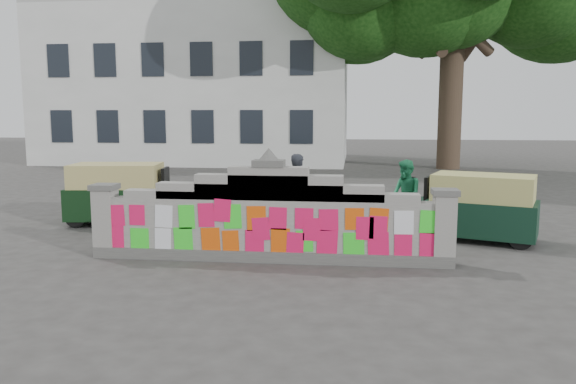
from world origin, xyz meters
name	(u,v)px	position (x,y,z in m)	size (l,w,h in m)	color
ground	(269,260)	(0.00, 0.00, 0.00)	(100.00, 100.00, 0.00)	#383533
parapet_wall	(269,219)	(0.00, -0.01, 0.75)	(6.48, 0.44, 2.01)	#4C4C49
building	(205,89)	(-7.00, 21.98, 4.01)	(16.00, 10.00, 8.90)	silver
cyclist_bike	(298,218)	(0.34, 1.81, 0.45)	(0.60, 1.72, 0.91)	black
cyclist_rider	(298,203)	(0.34, 1.81, 0.77)	(0.56, 0.37, 1.53)	#22242B
pedestrian	(405,195)	(2.64, 3.01, 0.79)	(0.77, 0.60, 1.59)	#27915B
rickshaw_left	(120,193)	(-4.03, 3.01, 0.74)	(2.65, 1.48, 1.43)	black
rickshaw_right	(479,206)	(4.05, 2.11, 0.71)	(2.54, 1.81, 1.37)	black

